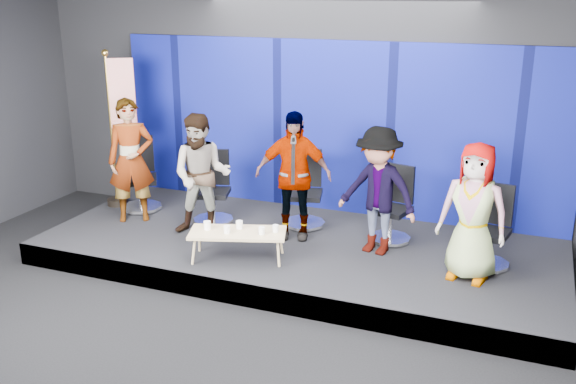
% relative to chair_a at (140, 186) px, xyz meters
% --- Properties ---
extents(ground, '(10.00, 10.00, 0.00)m').
position_rel_chair_a_xyz_m(ground, '(2.79, -2.88, -0.67)').
color(ground, black).
rests_on(ground, ground).
extents(room_walls, '(10.02, 8.02, 3.51)m').
position_rel_chair_a_xyz_m(room_walls, '(2.79, -2.88, 1.76)').
color(room_walls, black).
rests_on(room_walls, ground).
extents(riser, '(7.00, 3.00, 0.30)m').
position_rel_chair_a_xyz_m(riser, '(2.79, -0.38, -0.52)').
color(riser, black).
rests_on(riser, ground).
extents(backdrop, '(7.00, 0.08, 2.60)m').
position_rel_chair_a_xyz_m(backdrop, '(2.79, 1.07, 0.93)').
color(backdrop, '#080E66').
rests_on(backdrop, riser).
extents(chair_a, '(0.88, 0.88, 1.13)m').
position_rel_chair_a_xyz_m(chair_a, '(0.00, 0.00, 0.00)').
color(chair_a, silver).
rests_on(chair_a, riser).
extents(panelist_a, '(0.80, 0.73, 1.82)m').
position_rel_chair_a_xyz_m(panelist_a, '(0.20, -0.47, 0.54)').
color(panelist_a, black).
rests_on(panelist_a, riser).
extents(chair_b, '(0.74, 0.74, 1.06)m').
position_rel_chair_a_xyz_m(chair_b, '(1.34, -0.10, -0.02)').
color(chair_b, silver).
rests_on(chair_b, riser).
extents(panelist_b, '(0.99, 0.87, 1.71)m').
position_rel_chair_a_xyz_m(panelist_b, '(1.44, -0.59, 0.49)').
color(panelist_b, black).
rests_on(panelist_b, riser).
extents(chair_c, '(0.75, 0.75, 1.10)m').
position_rel_chair_a_xyz_m(chair_c, '(2.64, 0.27, -0.01)').
color(chair_c, silver).
rests_on(chair_c, riser).
extents(panelist_c, '(1.12, 0.68, 1.78)m').
position_rel_chair_a_xyz_m(panelist_c, '(2.65, -0.24, 0.52)').
color(panelist_c, black).
rests_on(panelist_c, riser).
extents(chair_d, '(0.70, 0.70, 1.03)m').
position_rel_chair_a_xyz_m(chair_d, '(3.96, 0.15, -0.03)').
color(chair_d, silver).
rests_on(chair_d, riser).
extents(panelist_d, '(1.20, 0.85, 1.68)m').
position_rel_chair_a_xyz_m(panelist_d, '(3.86, -0.35, 0.47)').
color(panelist_d, black).
rests_on(panelist_d, riser).
extents(chair_e, '(0.67, 0.67, 1.03)m').
position_rel_chair_a_xyz_m(chair_e, '(5.27, -0.24, -0.03)').
color(chair_e, silver).
rests_on(chair_e, riser).
extents(panelist_e, '(0.89, 0.67, 1.66)m').
position_rel_chair_a_xyz_m(panelist_e, '(5.09, -0.72, 0.46)').
color(panelist_e, black).
rests_on(panelist_e, riser).
extents(coffee_table, '(1.32, 0.87, 0.37)m').
position_rel_chair_a_xyz_m(coffee_table, '(2.29, -1.23, -0.03)').
color(coffee_table, tan).
rests_on(coffee_table, riser).
extents(mug_a, '(0.09, 0.09, 0.11)m').
position_rel_chair_a_xyz_m(mug_a, '(1.89, -1.31, 0.06)').
color(mug_a, white).
rests_on(mug_a, coffee_table).
extents(mug_b, '(0.08, 0.08, 0.10)m').
position_rel_chair_a_xyz_m(mug_b, '(2.18, -1.33, 0.05)').
color(mug_b, white).
rests_on(mug_b, coffee_table).
extents(mug_c, '(0.09, 0.09, 0.10)m').
position_rel_chair_a_xyz_m(mug_c, '(2.26, -1.12, 0.06)').
color(mug_c, white).
rests_on(mug_c, coffee_table).
extents(mug_d, '(0.08, 0.08, 0.09)m').
position_rel_chair_a_xyz_m(mug_d, '(2.61, -1.20, 0.05)').
color(mug_d, white).
rests_on(mug_d, coffee_table).
extents(mug_e, '(0.08, 0.08, 0.09)m').
position_rel_chair_a_xyz_m(mug_e, '(2.74, -1.06, 0.05)').
color(mug_e, white).
rests_on(mug_e, coffee_table).
extents(flag_stand, '(0.53, 0.37, 2.45)m').
position_rel_chair_a_xyz_m(flag_stand, '(-0.35, 0.06, 0.93)').
color(flag_stand, black).
rests_on(flag_stand, riser).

